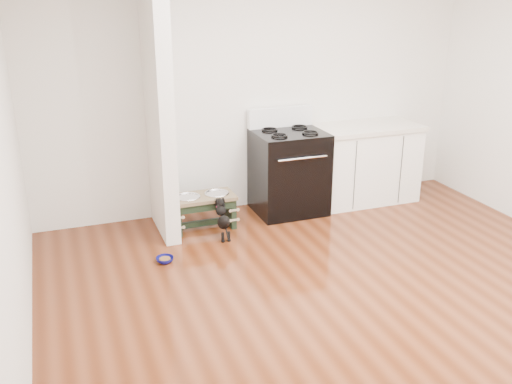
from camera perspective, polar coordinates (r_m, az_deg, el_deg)
ground at (r=4.71m, az=10.99°, el=-11.44°), size 5.00×5.00×0.00m
room_shell at (r=4.12m, az=12.48°, el=8.20°), size 5.00×5.00×5.00m
partition_wall at (r=5.69m, az=-9.73°, el=8.79°), size 0.15×0.80×2.70m
oven_range at (r=6.37m, az=3.30°, el=2.14°), size 0.76×0.69×1.14m
cabinet_run at (r=6.83m, az=10.81°, el=2.83°), size 1.24×0.64×0.91m
dog_feeder at (r=5.99m, az=-5.32°, el=-1.30°), size 0.67×0.36×0.38m
puppy at (r=5.76m, az=-3.37°, el=-2.55°), size 0.12×0.34×0.41m
floor_bowl at (r=5.40m, az=-9.10°, el=-6.70°), size 0.18×0.18×0.05m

